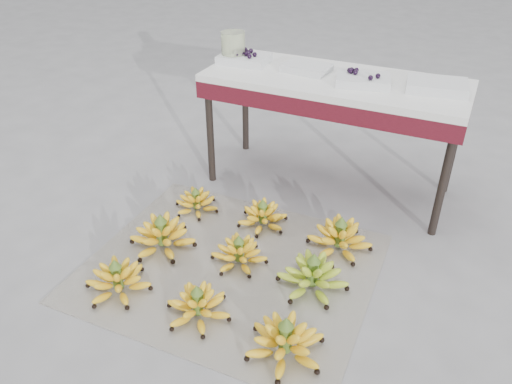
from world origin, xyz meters
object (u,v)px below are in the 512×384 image
at_px(bunch_back_right, 340,238).
at_px(vendor_table, 334,91).
at_px(bunch_mid_right, 313,276).
at_px(tray_left, 306,68).
at_px(bunch_mid_left, 162,236).
at_px(bunch_back_center, 263,216).
at_px(bunch_front_center, 198,306).
at_px(bunch_mid_center, 239,254).
at_px(tray_far_right, 437,86).
at_px(glass_jar, 233,47).
at_px(newspaper_mat, 231,267).
at_px(tray_far_left, 244,58).
at_px(bunch_front_left, 118,280).
at_px(bunch_back_left, 196,202).
at_px(tray_right, 363,80).
at_px(bunch_front_right, 285,341).

bearing_deg(bunch_back_right, vendor_table, 127.41).
distance_m(bunch_mid_right, tray_left, 1.12).
relative_size(bunch_mid_left, bunch_back_center, 1.15).
height_order(bunch_front_center, tray_left, tray_left).
relative_size(bunch_mid_left, bunch_mid_center, 1.41).
height_order(tray_far_right, glass_jar, glass_jar).
bearing_deg(newspaper_mat, vendor_table, 79.44).
height_order(bunch_mid_left, glass_jar, glass_jar).
relative_size(bunch_back_right, tray_left, 1.43).
bearing_deg(bunch_mid_right, tray_far_left, 127.65).
height_order(newspaper_mat, bunch_back_right, bunch_back_right).
relative_size(bunch_mid_center, tray_left, 1.08).
bearing_deg(bunch_mid_right, tray_left, 110.76).
relative_size(bunch_front_left, vendor_table, 0.22).
xyz_separation_m(bunch_front_center, bunch_mid_left, (-0.38, 0.31, 0.01)).
height_order(bunch_back_center, tray_far_right, tray_far_right).
bearing_deg(bunch_front_left, bunch_mid_center, 47.47).
bearing_deg(vendor_table, tray_far_right, 3.15).
relative_size(bunch_mid_left, bunch_back_left, 1.53).
relative_size(tray_left, glass_jar, 1.56).
xyz_separation_m(bunch_mid_right, tray_far_left, (-0.74, 0.87, 0.59)).
xyz_separation_m(bunch_mid_center, bunch_mid_right, (0.35, -0.01, 0.01)).
height_order(bunch_mid_right, tray_far_right, tray_far_right).
xyz_separation_m(tray_right, tray_far_right, (0.34, 0.06, -0.00)).
bearing_deg(bunch_mid_left, glass_jar, 77.22).
bearing_deg(newspaper_mat, tray_right, 69.49).
relative_size(bunch_mid_center, bunch_back_right, 0.76).
distance_m(newspaper_mat, bunch_front_center, 0.33).
bearing_deg(tray_far_right, glass_jar, -179.10).
height_order(bunch_front_center, bunch_back_right, bunch_back_right).
bearing_deg(vendor_table, tray_right, -13.88).
relative_size(newspaper_mat, tray_left, 4.95).
bearing_deg(bunch_back_right, tray_right, 113.56).
relative_size(bunch_back_center, tray_left, 1.33).
xyz_separation_m(newspaper_mat, vendor_table, (0.16, 0.88, 0.56)).
bearing_deg(tray_far_right, bunch_front_center, -117.32).
height_order(bunch_back_right, tray_left, tray_left).
height_order(vendor_table, tray_far_left, tray_far_left).
distance_m(bunch_mid_center, vendor_table, 0.99).
bearing_deg(tray_far_left, bunch_front_right, -58.25).
bearing_deg(tray_far_right, tray_right, -169.32).
relative_size(bunch_front_left, bunch_front_center, 0.98).
xyz_separation_m(bunch_front_left, bunch_front_right, (0.76, -0.01, 0.00)).
height_order(bunch_front_left, bunch_back_center, bunch_front_left).
bearing_deg(bunch_mid_center, tray_right, 65.14).
height_order(bunch_front_left, glass_jar, glass_jar).
height_order(newspaper_mat, tray_far_right, tray_far_right).
bearing_deg(bunch_front_right, bunch_front_left, 165.31).
relative_size(bunch_mid_left, glass_jar, 2.37).
bearing_deg(bunch_front_center, glass_jar, 103.43).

